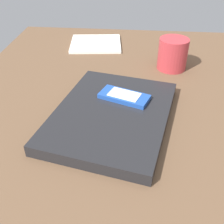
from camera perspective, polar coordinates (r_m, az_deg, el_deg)
The scene contains 5 objects.
desk_surface at distance 58.99cm, azimuth 0.94°, elevation -4.02°, with size 120.00×80.00×3.00cm, color brown.
laptop_closed at distance 59.07cm, azimuth -0.00°, elevation -0.61°, with size 30.89×23.07×2.46cm, color black.
cell_phone_on_laptop at distance 61.96cm, azimuth 2.53°, elevation 3.21°, with size 8.49×12.01×1.13cm.
coffee_mug at distance 81.07cm, azimuth 12.31°, elevation 11.60°, with size 11.37×8.12×8.68cm.
notepad at distance 97.06cm, azimuth -3.35°, elevation 13.80°, with size 15.38×16.61×0.80cm, color white.
Camera 1 is at (-45.52, -3.33, 38.87)cm, focal length 44.65 mm.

